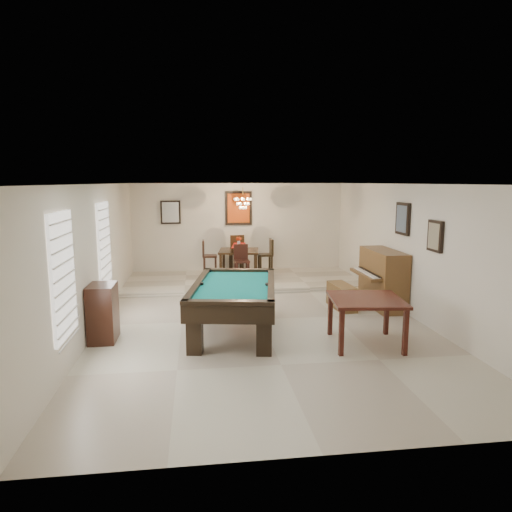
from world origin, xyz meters
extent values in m
cube|color=beige|center=(0.00, 0.00, -0.01)|extent=(6.00, 9.00, 0.02)
cube|color=silver|center=(0.00, 4.50, 1.30)|extent=(6.00, 0.04, 2.60)
cube|color=silver|center=(0.00, -4.50, 1.30)|extent=(6.00, 0.04, 2.60)
cube|color=silver|center=(-3.00, 0.00, 1.30)|extent=(0.04, 9.00, 2.60)
cube|color=silver|center=(3.00, 0.00, 1.30)|extent=(0.04, 9.00, 2.60)
cube|color=white|center=(0.00, 0.00, 2.60)|extent=(6.00, 9.00, 0.04)
cube|color=beige|center=(0.00, 3.25, 0.06)|extent=(6.00, 2.50, 0.12)
cube|color=white|center=(-2.97, -2.20, 1.40)|extent=(0.06, 1.00, 1.70)
cube|color=white|center=(-2.97, 0.60, 1.40)|extent=(0.06, 1.00, 1.70)
cube|color=brown|center=(1.82, 0.57, 0.25)|extent=(0.42, 0.94, 0.51)
cube|color=black|center=(-2.77, -0.83, 0.48)|extent=(0.43, 0.64, 0.96)
cube|color=#D84C14|center=(0.00, 4.46, 1.90)|extent=(0.75, 0.06, 0.95)
cube|color=white|center=(-1.90, 4.46, 1.80)|extent=(0.55, 0.06, 0.65)
cube|color=slate|center=(2.96, 0.30, 1.90)|extent=(0.06, 0.55, 0.65)
cube|color=gray|center=(2.96, -1.00, 1.70)|extent=(0.06, 0.45, 0.55)
camera|label=1|loc=(-1.18, -8.46, 2.64)|focal=32.00mm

